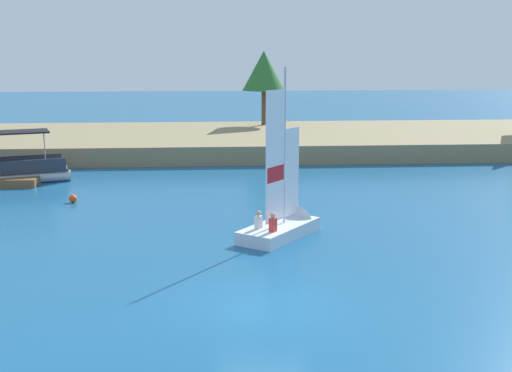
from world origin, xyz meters
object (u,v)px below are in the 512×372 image
at_px(shoreline_tree_centre, 264,71).
at_px(channel_buoy, 73,198).
at_px(pontoon_boat, 11,170).
at_px(wooden_dock, 32,173).
at_px(sailboat, 288,222).

distance_m(shoreline_tree_centre, channel_buoy, 24.79).
distance_m(pontoon_boat, channel_buoy, 6.83).
bearing_deg(channel_buoy, wooden_dock, 117.88).
height_order(pontoon_boat, channel_buoy, pontoon_boat).
relative_size(sailboat, channel_buoy, 17.89).
height_order(wooden_dock, sailboat, sailboat).
bearing_deg(wooden_dock, sailboat, -44.48).
xyz_separation_m(pontoon_boat, channel_buoy, (4.30, -5.29, -0.46)).
height_order(shoreline_tree_centre, wooden_dock, shoreline_tree_centre).
bearing_deg(sailboat, shoreline_tree_centre, 34.63).
distance_m(shoreline_tree_centre, wooden_dock, 21.37).
relative_size(sailboat, pontoon_boat, 1.08).
distance_m(wooden_dock, pontoon_boat, 1.71).
bearing_deg(shoreline_tree_centre, sailboat, -92.80).
distance_m(sailboat, channel_buoy, 11.24).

